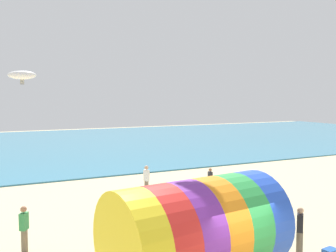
{
  "coord_description": "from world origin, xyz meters",
  "views": [
    {
      "loc": [
        -6.74,
        -8.33,
        5.78
      ],
      "look_at": [
        -0.95,
        3.6,
        4.76
      ],
      "focal_mm": 40.0,
      "sensor_mm": 36.0,
      "label": 1
    }
  ],
  "objects_px": {
    "bystander_near_water": "(24,229)",
    "kite_handler": "(300,230)",
    "giant_inflatable_tube": "(196,230)",
    "kite_white_parafoil": "(22,75)",
    "bystander_far_left": "(146,180)",
    "bystander_mid_beach": "(210,181)"
  },
  "relations": [
    {
      "from": "bystander_near_water",
      "to": "kite_handler",
      "type": "bearing_deg",
      "value": -27.01
    },
    {
      "from": "giant_inflatable_tube",
      "to": "bystander_near_water",
      "type": "height_order",
      "value": "giant_inflatable_tube"
    },
    {
      "from": "kite_handler",
      "to": "kite_white_parafoil",
      "type": "height_order",
      "value": "kite_white_parafoil"
    },
    {
      "from": "kite_handler",
      "to": "bystander_far_left",
      "type": "distance_m",
      "value": 10.35
    },
    {
      "from": "kite_white_parafoil",
      "to": "bystander_far_left",
      "type": "relative_size",
      "value": 0.82
    },
    {
      "from": "kite_white_parafoil",
      "to": "bystander_near_water",
      "type": "distance_m",
      "value": 8.03
    },
    {
      "from": "bystander_mid_beach",
      "to": "bystander_far_left",
      "type": "distance_m",
      "value": 3.85
    },
    {
      "from": "bystander_near_water",
      "to": "bystander_far_left",
      "type": "xyz_separation_m",
      "value": [
        7.24,
        5.54,
        0.01
      ]
    },
    {
      "from": "giant_inflatable_tube",
      "to": "bystander_mid_beach",
      "type": "xyz_separation_m",
      "value": [
        6.18,
        8.95,
        -0.84
      ]
    },
    {
      "from": "bystander_near_water",
      "to": "bystander_far_left",
      "type": "relative_size",
      "value": 0.99
    },
    {
      "from": "bystander_mid_beach",
      "to": "bystander_far_left",
      "type": "height_order",
      "value": "bystander_far_left"
    },
    {
      "from": "kite_handler",
      "to": "bystander_mid_beach",
      "type": "relative_size",
      "value": 1.16
    },
    {
      "from": "kite_white_parafoil",
      "to": "kite_handler",
      "type": "bearing_deg",
      "value": -49.3
    },
    {
      "from": "bystander_near_water",
      "to": "bystander_mid_beach",
      "type": "distance_m",
      "value": 11.71
    },
    {
      "from": "kite_handler",
      "to": "bystander_far_left",
      "type": "relative_size",
      "value": 1.0
    },
    {
      "from": "giant_inflatable_tube",
      "to": "bystander_far_left",
      "type": "bearing_deg",
      "value": 76.05
    },
    {
      "from": "bystander_mid_beach",
      "to": "giant_inflatable_tube",
      "type": "bearing_deg",
      "value": -124.6
    },
    {
      "from": "kite_handler",
      "to": "bystander_near_water",
      "type": "height_order",
      "value": "kite_handler"
    },
    {
      "from": "kite_white_parafoil",
      "to": "bystander_far_left",
      "type": "distance_m",
      "value": 8.98
    },
    {
      "from": "bystander_near_water",
      "to": "bystander_mid_beach",
      "type": "height_order",
      "value": "bystander_near_water"
    },
    {
      "from": "giant_inflatable_tube",
      "to": "kite_white_parafoil",
      "type": "xyz_separation_m",
      "value": [
        -4.19,
        9.97,
        5.26
      ]
    },
    {
      "from": "giant_inflatable_tube",
      "to": "bystander_far_left",
      "type": "relative_size",
      "value": 3.35
    }
  ]
}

